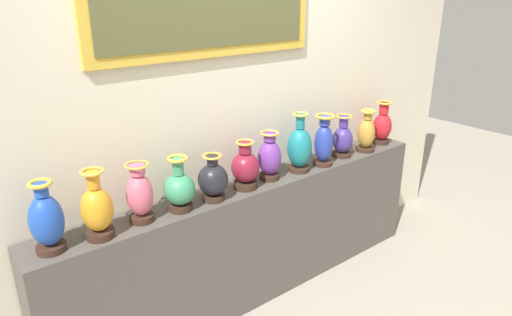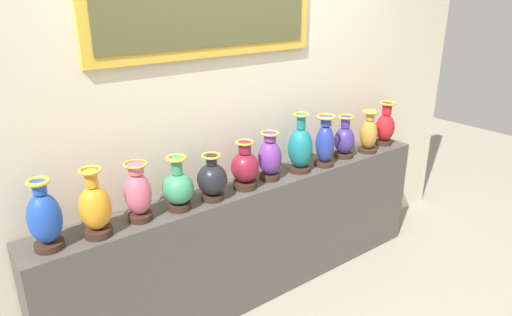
% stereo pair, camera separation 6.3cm
% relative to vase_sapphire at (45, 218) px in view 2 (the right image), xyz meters
% --- Properties ---
extents(ground_plane, '(10.63, 10.63, 0.00)m').
position_rel_vase_sapphire_xyz_m(ground_plane, '(1.32, 0.02, -1.04)').
color(ground_plane, gray).
extents(display_shelf, '(2.98, 0.30, 0.88)m').
position_rel_vase_sapphire_xyz_m(display_shelf, '(1.32, 0.02, -0.61)').
color(display_shelf, '#4C4742').
rests_on(display_shelf, ground_plane).
extents(back_wall, '(4.63, 0.14, 3.13)m').
position_rel_vase_sapphire_xyz_m(back_wall, '(1.32, 0.23, 0.53)').
color(back_wall, beige).
rests_on(back_wall, ground_plane).
extents(vase_sapphire, '(0.16, 0.16, 0.37)m').
position_rel_vase_sapphire_xyz_m(vase_sapphire, '(0.00, 0.00, 0.00)').
color(vase_sapphire, '#382319').
rests_on(vase_sapphire, display_shelf).
extents(vase_amber, '(0.16, 0.16, 0.38)m').
position_rel_vase_sapphire_xyz_m(vase_amber, '(0.24, -0.02, -0.01)').
color(vase_amber, '#382319').
rests_on(vase_amber, display_shelf).
extents(vase_rose, '(0.15, 0.15, 0.34)m').
position_rel_vase_sapphire_xyz_m(vase_rose, '(0.49, 0.00, -0.01)').
color(vase_rose, '#382319').
rests_on(vase_rose, display_shelf).
extents(vase_jade, '(0.18, 0.18, 0.33)m').
position_rel_vase_sapphire_xyz_m(vase_jade, '(0.73, -0.01, -0.03)').
color(vase_jade, '#382319').
rests_on(vase_jade, display_shelf).
extents(vase_onyx, '(0.19, 0.19, 0.29)m').
position_rel_vase_sapphire_xyz_m(vase_onyx, '(0.96, -0.02, -0.04)').
color(vase_onyx, '#382319').
rests_on(vase_onyx, display_shelf).
extents(vase_burgundy, '(0.18, 0.18, 0.32)m').
position_rel_vase_sapphire_xyz_m(vase_burgundy, '(1.22, -0.00, -0.03)').
color(vase_burgundy, '#382319').
rests_on(vase_burgundy, display_shelf).
extents(vase_violet, '(0.16, 0.16, 0.33)m').
position_rel_vase_sapphire_xyz_m(vase_violet, '(1.43, 0.02, -0.01)').
color(vase_violet, '#382319').
rests_on(vase_violet, display_shelf).
extents(vase_teal, '(0.17, 0.17, 0.42)m').
position_rel_vase_sapphire_xyz_m(vase_teal, '(1.69, -0.00, 0.01)').
color(vase_teal, '#382319').
rests_on(vase_teal, display_shelf).
extents(vase_cobalt, '(0.14, 0.14, 0.38)m').
position_rel_vase_sapphire_xyz_m(vase_cobalt, '(1.91, -0.03, 0.01)').
color(vase_cobalt, '#382319').
rests_on(vase_cobalt, display_shelf).
extents(vase_indigo, '(0.16, 0.16, 0.32)m').
position_rel_vase_sapphire_xyz_m(vase_indigo, '(2.16, 0.01, -0.03)').
color(vase_indigo, '#382319').
rests_on(vase_indigo, display_shelf).
extents(vase_ochre, '(0.15, 0.15, 0.34)m').
position_rel_vase_sapphire_xyz_m(vase_ochre, '(2.40, -0.03, -0.02)').
color(vase_ochre, '#382319').
rests_on(vase_ochre, display_shelf).
extents(vase_crimson, '(0.15, 0.15, 0.36)m').
position_rel_vase_sapphire_xyz_m(vase_crimson, '(2.65, 0.01, -0.01)').
color(vase_crimson, '#382319').
rests_on(vase_crimson, display_shelf).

